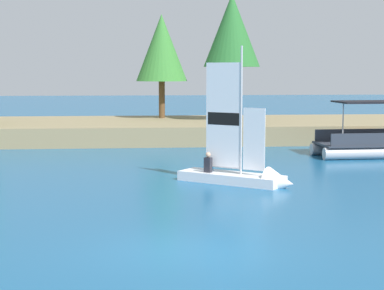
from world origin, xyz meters
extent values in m
plane|color=#195684|center=(0.00, 0.00, 0.00)|extent=(200.00, 200.00, 0.00)
cube|color=#897A56|center=(0.00, 26.82, 0.57)|extent=(80.00, 10.17, 1.13)
cylinder|color=brown|center=(0.80, 29.41, 2.38)|extent=(0.41, 0.41, 2.49)
cone|color=#387F33|center=(0.80, 29.41, 5.84)|extent=(3.42, 3.42, 4.44)
cylinder|color=brown|center=(5.13, 26.70, 2.85)|extent=(0.40, 0.40, 3.43)
cone|color=#286B2D|center=(5.13, 26.70, 6.86)|extent=(3.59, 3.59, 4.59)
cube|color=brown|center=(12.08, 19.73, 0.18)|extent=(1.85, 5.01, 0.36)
cube|color=white|center=(2.59, 9.74, 0.19)|extent=(4.09, 3.58, 0.37)
cone|color=white|center=(4.25, 8.45, 0.19)|extent=(1.53, 1.54, 1.14)
cylinder|color=#B7B7BC|center=(2.92, 9.48, 2.82)|extent=(0.08, 0.08, 4.90)
cube|color=white|center=(2.31, 9.96, 2.64)|extent=(1.25, 0.98, 4.03)
cube|color=black|center=(2.31, 9.96, 2.48)|extent=(1.13, 0.89, 0.48)
cube|color=white|center=(3.36, 9.14, 1.76)|extent=(0.74, 0.59, 2.37)
cylinder|color=#B7B7BC|center=(2.31, 9.96, 0.59)|extent=(1.26, 1.00, 0.06)
cube|color=#26262D|center=(1.72, 10.06, 0.67)|extent=(0.34, 0.33, 0.59)
sphere|color=tan|center=(1.72, 10.06, 1.07)|extent=(0.20, 0.20, 0.20)
cube|color=#338CCC|center=(1.82, 10.69, 0.60)|extent=(0.34, 0.33, 0.46)
sphere|color=tan|center=(1.82, 10.69, 0.94)|extent=(0.20, 0.20, 0.20)
cylinder|color=#B2B2B7|center=(11.21, 17.98, 0.30)|extent=(6.52, 0.93, 0.60)
cube|color=#2D333D|center=(11.26, 17.01, 0.65)|extent=(6.36, 2.87, 0.10)
cube|color=#2D333D|center=(11.20, 18.18, 1.00)|extent=(5.97, 0.41, 0.60)
cylinder|color=#B2B2B7|center=(9.31, 16.91, 1.71)|extent=(0.06, 0.06, 2.03)
cube|color=black|center=(11.26, 17.01, 2.77)|extent=(4.53, 2.53, 0.08)
camera|label=1|loc=(-1.24, -15.66, 4.36)|focal=62.52mm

